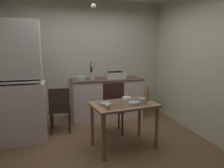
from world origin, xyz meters
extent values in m
plane|color=brown|center=(0.00, 0.00, 0.00)|extent=(4.59, 4.59, 0.00)
cube|color=beige|center=(0.00, 1.77, 1.34)|extent=(3.69, 0.10, 2.68)
cube|color=beige|center=(1.84, 0.00, 1.34)|extent=(0.10, 3.54, 2.68)
cube|color=silver|center=(-1.36, 0.56, 0.52)|extent=(0.82, 0.52, 1.04)
cube|color=silver|center=(-1.36, 0.56, 1.60)|extent=(0.75, 0.44, 0.96)
cube|color=silver|center=(-1.36, 0.53, 1.08)|extent=(0.74, 0.47, 0.02)
cube|color=silver|center=(0.37, 1.40, 0.45)|extent=(1.57, 0.60, 0.89)
cube|color=brown|center=(0.37, 1.40, 0.91)|extent=(1.60, 0.63, 0.03)
sphere|color=#2D2823|center=(0.13, 1.09, 0.49)|extent=(0.02, 0.02, 0.02)
cube|color=white|center=(0.57, 1.40, 1.00)|extent=(0.44, 0.34, 0.15)
cube|color=black|center=(0.57, 1.40, 1.07)|extent=(0.38, 0.28, 0.01)
cylinder|color=#232328|center=(0.02, 1.45, 1.06)|extent=(0.05, 0.05, 0.28)
cylinder|color=#232328|center=(0.02, 1.38, 1.16)|extent=(0.03, 0.12, 0.03)
cylinder|color=black|center=(0.02, 1.51, 1.25)|extent=(0.02, 0.16, 0.12)
cylinder|color=#ADD1C1|center=(-0.23, 1.35, 0.96)|extent=(0.22, 0.22, 0.08)
cylinder|color=beige|center=(0.03, 1.38, 1.00)|extent=(0.12, 0.12, 0.15)
cube|color=#996E4E|center=(0.28, -0.13, 0.73)|extent=(1.12, 0.80, 0.04)
cube|color=white|center=(0.28, -0.13, 0.75)|extent=(0.87, 0.62, 0.00)
cylinder|color=#94684E|center=(-0.14, -0.46, 0.36)|extent=(0.06, 0.06, 0.71)
cylinder|color=#946F4A|center=(0.77, -0.33, 0.36)|extent=(0.06, 0.06, 0.71)
cylinder|color=#996C4E|center=(-0.21, 0.07, 0.36)|extent=(0.06, 0.06, 0.71)
cylinder|color=#A06E54|center=(0.69, 0.20, 0.36)|extent=(0.06, 0.06, 0.71)
cube|color=#311F1B|center=(0.25, 0.50, 0.45)|extent=(0.44, 0.44, 0.03)
cube|color=#341E1C|center=(0.23, 0.32, 0.74)|extent=(0.38, 0.06, 0.55)
cylinder|color=#311F1B|center=(0.44, 0.65, 0.22)|extent=(0.04, 0.04, 0.44)
cylinder|color=#311F1B|center=(0.10, 0.69, 0.22)|extent=(0.04, 0.04, 0.44)
cylinder|color=#311F1B|center=(0.40, 0.31, 0.22)|extent=(0.04, 0.04, 0.44)
cylinder|color=#311F1B|center=(0.06, 0.35, 0.22)|extent=(0.04, 0.04, 0.44)
cube|color=#2E231C|center=(-0.71, 0.84, 0.44)|extent=(0.43, 0.43, 0.03)
cube|color=#30251B|center=(-0.72, 0.66, 0.67)|extent=(0.38, 0.05, 0.44)
cylinder|color=#2E231C|center=(-0.52, 1.00, 0.21)|extent=(0.04, 0.04, 0.43)
cylinder|color=#2E231C|center=(-0.86, 1.02, 0.21)|extent=(0.04, 0.04, 0.43)
cylinder|color=#2E231C|center=(-0.55, 0.66, 0.21)|extent=(0.04, 0.04, 0.43)
cylinder|color=#2E231C|center=(-0.89, 0.68, 0.21)|extent=(0.04, 0.04, 0.43)
cylinder|color=#9EB2C6|center=(0.40, -0.23, 0.77)|extent=(0.16, 0.16, 0.04)
cylinder|color=white|center=(0.38, 0.04, 0.78)|extent=(0.15, 0.15, 0.06)
cylinder|color=#9EB2C6|center=(-0.02, -0.13, 0.76)|extent=(0.17, 0.17, 0.03)
cylinder|color=#9EB2C6|center=(0.58, -0.18, 0.79)|extent=(0.08, 0.08, 0.08)
cylinder|color=tan|center=(-0.05, -0.39, 0.78)|extent=(0.07, 0.07, 0.07)
cylinder|color=olive|center=(0.71, -0.07, 0.84)|extent=(0.08, 0.08, 0.18)
cylinder|color=olive|center=(0.71, -0.07, 0.96)|extent=(0.03, 0.03, 0.07)
cube|color=silver|center=(0.14, -0.06, 0.75)|extent=(0.20, 0.05, 0.00)
cube|color=beige|center=(0.29, -0.37, 0.75)|extent=(0.11, 0.13, 0.00)
cube|color=beige|center=(0.66, -0.30, 0.75)|extent=(0.03, 0.13, 0.00)
sphere|color=#F9EFCC|center=(-0.15, 0.16, 2.28)|extent=(0.08, 0.08, 0.08)
camera|label=1|loc=(-0.78, -3.27, 1.65)|focal=34.08mm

